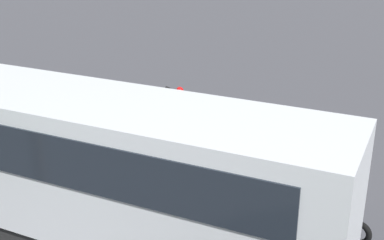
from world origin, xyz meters
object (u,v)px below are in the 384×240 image
(spectator_centre, at_px, (182,148))
(traffic_cone, at_px, (248,131))
(spectator_left, at_px, (222,154))
(spectator_right, at_px, (142,145))
(parked_motorcycle_silver, at_px, (326,216))
(parked_motorcycle_dark, at_px, (162,184))
(spectator_far_left, at_px, (263,164))
(stunt_motorcycle, at_px, (169,103))
(spectator_far_right, at_px, (112,139))
(tour_bus, at_px, (128,177))

(spectator_centre, distance_m, traffic_cone, 3.75)
(spectator_left, xyz_separation_m, traffic_cone, (0.36, -3.33, -0.69))
(spectator_right, distance_m, parked_motorcycle_silver, 5.05)
(parked_motorcycle_dark, height_order, traffic_cone, parked_motorcycle_dark)
(spectator_centre, xyz_separation_m, parked_motorcycle_dark, (0.12, 0.98, -0.62))
(spectator_centre, bearing_deg, parked_motorcycle_silver, 168.14)
(spectator_far_left, bearing_deg, parked_motorcycle_silver, 151.68)
(spectator_right, bearing_deg, stunt_motorcycle, -72.48)
(spectator_far_left, xyz_separation_m, parked_motorcycle_dark, (2.25, 1.11, -0.53))
(spectator_far_right, relative_size, parked_motorcycle_dark, 0.81)
(parked_motorcycle_silver, bearing_deg, spectator_left, -20.77)
(traffic_cone, bearing_deg, spectator_right, 65.71)
(parked_motorcycle_silver, distance_m, traffic_cone, 5.49)
(tour_bus, xyz_separation_m, traffic_cone, (-0.53, -6.49, -1.34))
(spectator_centre, xyz_separation_m, spectator_far_right, (2.14, 0.03, -0.12))
(spectator_far_right, height_order, stunt_motorcycle, spectator_far_right)
(spectator_far_left, relative_size, spectator_left, 1.01)
(tour_bus, relative_size, spectator_far_left, 5.39)
(spectator_left, bearing_deg, parked_motorcycle_silver, 159.23)
(spectator_centre, height_order, spectator_right, spectator_centre)
(spectator_centre, bearing_deg, tour_bus, 92.06)
(spectator_right, bearing_deg, tour_bus, 114.07)
(spectator_left, height_order, traffic_cone, spectator_left)
(parked_motorcycle_dark, bearing_deg, spectator_far_left, -153.86)
(spectator_left, bearing_deg, stunt_motorcycle, -48.84)
(parked_motorcycle_silver, bearing_deg, stunt_motorcycle, -38.60)
(parked_motorcycle_silver, xyz_separation_m, stunt_motorcycle, (6.40, -5.11, 0.13))
(tour_bus, relative_size, stunt_motorcycle, 4.50)
(traffic_cone, bearing_deg, tour_bus, 85.33)
(spectator_left, height_order, parked_motorcycle_silver, spectator_left)
(spectator_centre, relative_size, spectator_right, 1.02)
(spectator_left, distance_m, traffic_cone, 3.42)
(spectator_right, height_order, spectator_far_right, spectator_right)
(parked_motorcycle_silver, relative_size, stunt_motorcycle, 1.00)
(spectator_centre, distance_m, parked_motorcycle_dark, 1.16)
(spectator_far_left, height_order, parked_motorcycle_dark, spectator_far_left)
(spectator_centre, distance_m, parked_motorcycle_silver, 4.02)
(traffic_cone, bearing_deg, parked_motorcycle_dark, 80.69)
(spectator_far_right, bearing_deg, spectator_far_left, -177.92)
(spectator_centre, height_order, parked_motorcycle_silver, spectator_centre)
(spectator_far_left, xyz_separation_m, traffic_cone, (1.50, -3.48, -0.70))
(parked_motorcycle_silver, xyz_separation_m, traffic_cone, (3.25, -4.42, -0.18))
(tour_bus, height_order, spectator_far_right, tour_bus)
(stunt_motorcycle, bearing_deg, spectator_left, 131.16)
(spectator_centre, distance_m, stunt_motorcycle, 5.00)
(spectator_far_left, distance_m, stunt_motorcycle, 6.25)
(spectator_left, xyz_separation_m, stunt_motorcycle, (3.51, -4.01, -0.39))
(tour_bus, height_order, spectator_left, tour_bus)
(spectator_right, distance_m, traffic_cone, 4.26)
(spectator_centre, bearing_deg, spectator_far_right, 0.73)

